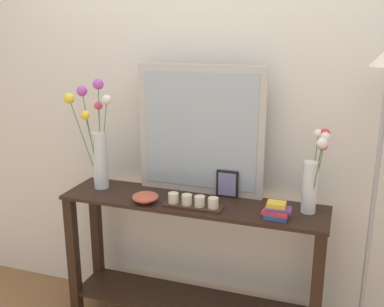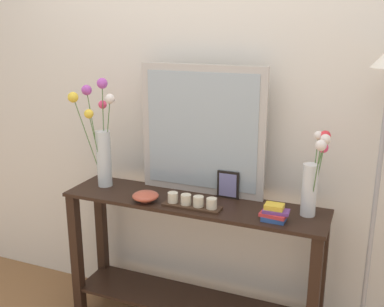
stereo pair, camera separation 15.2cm
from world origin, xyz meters
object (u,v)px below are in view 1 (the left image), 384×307
candle_tray (193,202)px  picture_frame_small (227,184)px  book_stack (277,211)px  floor_lamp (378,160)px  console_table (192,255)px  decorative_bowl (145,197)px  vase_right (313,173)px  mirror_leaning (201,131)px  tall_vase_left (97,142)px

candle_tray → picture_frame_small: picture_frame_small is taller
book_stack → floor_lamp: (0.45, 0.16, 0.27)m
console_table → decorative_bowl: size_ratio=10.09×
vase_right → mirror_leaning: bearing=171.6°
candle_tray → book_stack: (0.44, 0.00, 0.01)m
mirror_leaning → tall_vase_left: (-0.59, -0.12, -0.08)m
picture_frame_small → mirror_leaning: bearing=171.1°
console_table → mirror_leaning: bearing=89.1°
console_table → vase_right: vase_right is taller
tall_vase_left → mirror_leaning: bearing=11.6°
vase_right → book_stack: bearing=-139.9°
book_stack → mirror_leaning: bearing=154.4°
vase_right → book_stack: size_ratio=3.00×
candle_tray → mirror_leaning: bearing=98.0°
tall_vase_left → floor_lamp: (1.51, 0.06, 0.02)m
tall_vase_left → vase_right: (1.22, 0.03, -0.07)m
picture_frame_small → tall_vase_left: bearing=-172.8°
picture_frame_small → decorative_bowl: (-0.40, -0.22, -0.05)m
mirror_leaning → tall_vase_left: bearing=-168.4°
vase_right → picture_frame_small: bearing=171.7°
console_table → vase_right: bearing=4.5°
decorative_bowl → vase_right: bearing=10.0°
candle_tray → book_stack: book_stack is taller
floor_lamp → tall_vase_left: bearing=-177.8°
console_table → vase_right: 0.83m
console_table → candle_tray: (0.03, -0.08, 0.36)m
book_stack → floor_lamp: 0.55m
mirror_leaning → console_table: bearing=-90.9°
mirror_leaning → vase_right: (0.63, -0.09, -0.15)m
mirror_leaning → vase_right: mirror_leaning is taller
console_table → tall_vase_left: bearing=177.8°
console_table → vase_right: (0.63, 0.05, 0.54)m
console_table → picture_frame_small: (0.17, 0.12, 0.41)m
picture_frame_small → decorative_bowl: 0.46m
tall_vase_left → floor_lamp: bearing=2.2°
vase_right → floor_lamp: size_ratio=0.26×
tall_vase_left → vase_right: tall_vase_left is taller
mirror_leaning → candle_tray: bearing=-82.0°
tall_vase_left → candle_tray: (0.62, -0.11, -0.25)m
console_table → tall_vase_left: tall_vase_left is taller
mirror_leaning → picture_frame_small: 0.33m
vase_right → floor_lamp: bearing=5.8°
vase_right → floor_lamp: 0.31m
vase_right → book_stack: vase_right is taller
mirror_leaning → picture_frame_small: bearing=-8.9°
console_table → tall_vase_left: (-0.59, 0.02, 0.61)m
decorative_bowl → mirror_leaning: bearing=46.2°
vase_right → book_stack: (-0.16, -0.13, -0.17)m
vase_right → floor_lamp: floor_lamp is taller
floor_lamp → vase_right: bearing=-174.2°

